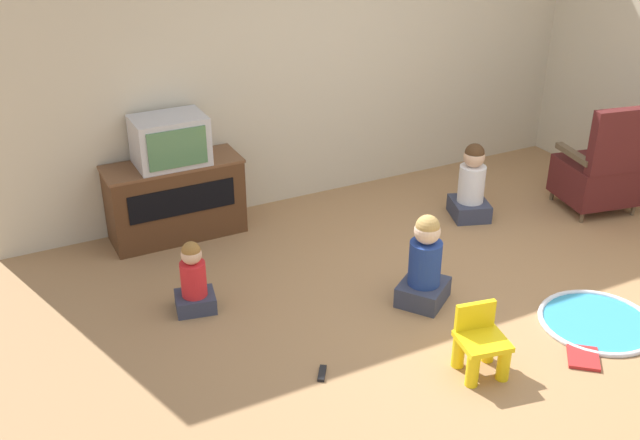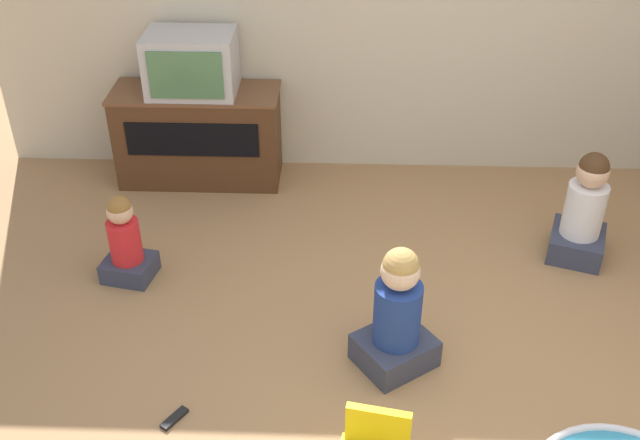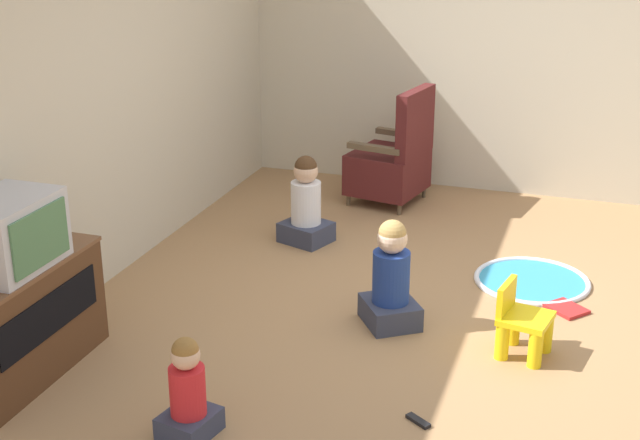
% 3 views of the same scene
% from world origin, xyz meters
% --- Properties ---
extents(ground_plane, '(30.00, 30.00, 0.00)m').
position_xyz_m(ground_plane, '(0.00, 0.00, 0.00)').
color(ground_plane, '#9E754C').
extents(tv_cabinet, '(1.14, 0.44, 0.67)m').
position_xyz_m(tv_cabinet, '(-1.56, 2.10, 0.35)').
color(tv_cabinet, '#4C2D19').
rests_on(tv_cabinet, ground_plane).
extents(television, '(0.58, 0.42, 0.40)m').
position_xyz_m(television, '(-1.56, 2.10, 0.87)').
color(television, '#B7B7BC').
rests_on(television, tv_cabinet).
extents(child_watching_left, '(0.41, 0.44, 0.70)m').
position_xyz_m(child_watching_left, '(0.89, 1.26, 0.30)').
color(child_watching_left, '#33384C').
rests_on(child_watching_left, ground_plane).
extents(child_watching_center, '(0.32, 0.30, 0.55)m').
position_xyz_m(child_watching_center, '(-1.79, 0.94, 0.24)').
color(child_watching_center, '#33384C').
rests_on(child_watching_center, ground_plane).
extents(child_watching_right, '(0.47, 0.46, 0.71)m').
position_xyz_m(child_watching_right, '(-0.27, 0.28, 0.31)').
color(child_watching_right, '#33384C').
rests_on(child_watching_right, ground_plane).
extents(remote_control, '(0.12, 0.15, 0.02)m').
position_xyz_m(remote_control, '(-1.32, -0.14, 0.01)').
color(remote_control, black).
rests_on(remote_control, ground_plane).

